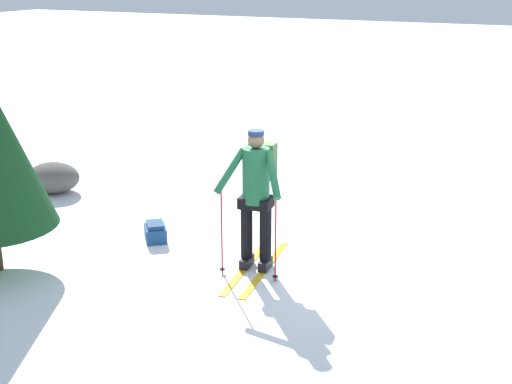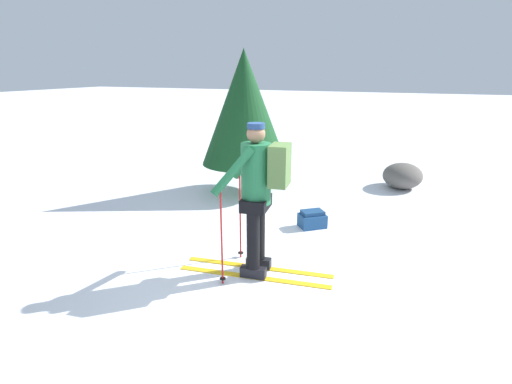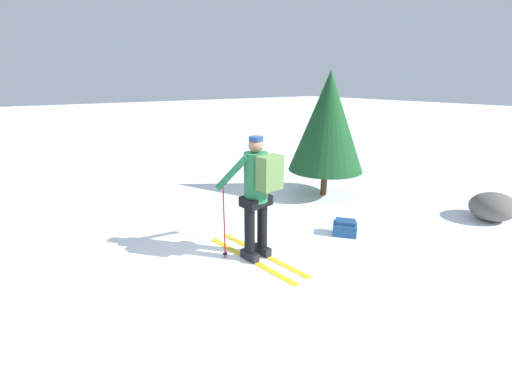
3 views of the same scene
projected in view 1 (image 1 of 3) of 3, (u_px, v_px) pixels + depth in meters
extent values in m
plane|color=white|center=(289.00, 257.00, 9.40)|extent=(80.00, 80.00, 0.00)
cube|color=gold|center=(265.00, 269.00, 9.03)|extent=(0.32, 1.83, 0.01)
cube|color=black|center=(265.00, 264.00, 9.01)|extent=(0.15, 0.31, 0.12)
cylinder|color=black|center=(265.00, 232.00, 8.88)|extent=(0.15, 0.15, 0.75)
cube|color=gold|center=(247.00, 266.00, 9.10)|extent=(0.32, 1.83, 0.01)
cube|color=black|center=(247.00, 262.00, 9.08)|extent=(0.15, 0.31, 0.12)
cylinder|color=black|center=(247.00, 229.00, 8.95)|extent=(0.15, 0.15, 0.75)
cube|color=black|center=(256.00, 202.00, 8.80)|extent=(0.43, 0.33, 0.14)
cylinder|color=#1E663D|center=(256.00, 175.00, 8.69)|extent=(0.34, 0.34, 0.69)
sphere|color=#8C664C|center=(256.00, 140.00, 8.56)|extent=(0.20, 0.20, 0.20)
cylinder|color=navy|center=(256.00, 133.00, 8.53)|extent=(0.19, 0.19, 0.06)
cube|color=#4C6B38|center=(263.00, 161.00, 8.90)|extent=(0.35, 0.24, 0.46)
cylinder|color=red|center=(276.00, 237.00, 8.52)|extent=(0.02, 0.02, 1.16)
cylinder|color=black|center=(275.00, 276.00, 8.68)|extent=(0.07, 0.07, 0.01)
cylinder|color=#1E663D|center=(273.00, 175.00, 8.43)|extent=(0.38, 0.44, 0.52)
cylinder|color=red|center=(222.00, 230.00, 8.72)|extent=(0.02, 0.02, 1.16)
cylinder|color=black|center=(222.00, 269.00, 8.88)|extent=(0.07, 0.07, 0.01)
cylinder|color=#1E663D|center=(230.00, 171.00, 8.59)|extent=(0.28, 0.48, 0.52)
cube|color=navy|center=(156.00, 234.00, 9.93)|extent=(0.47, 0.48, 0.20)
cube|color=navy|center=(155.00, 225.00, 9.89)|extent=(0.38, 0.40, 0.06)
ellipsoid|color=#5B5651|center=(53.00, 177.00, 12.01)|extent=(0.92, 0.78, 0.51)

